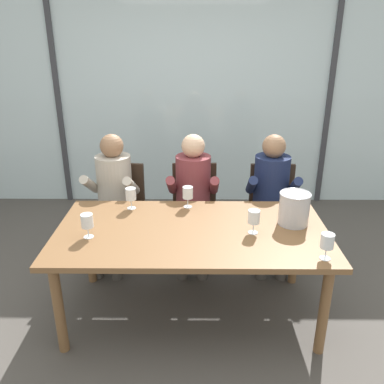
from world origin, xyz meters
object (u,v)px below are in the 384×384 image
dining_table (192,238)px  person_maroon_top (193,192)px  chair_near_curtain (121,203)px  person_navy_polo (272,192)px  person_beige_jumper (113,192)px  wine_glass_by_left_taster (131,195)px  chair_left_of_center (195,204)px  wine_glass_center_pour (254,218)px  chair_center (272,205)px  wine_glass_by_right_taster (188,194)px  wine_glass_spare_empty (87,221)px  ice_bucket_primary (294,208)px  wine_glass_near_bucket (327,241)px

dining_table → person_maroon_top: bearing=89.7°
chair_near_curtain → person_navy_polo: size_ratio=0.74×
person_beige_jumper → chair_near_curtain: bearing=80.1°
person_maroon_top → wine_glass_by_left_taster: person_maroon_top is taller
person_beige_jumper → chair_left_of_center: bearing=15.8°
person_maroon_top → wine_glass_by_left_taster: bearing=-138.5°
person_maroon_top → wine_glass_by_left_taster: 0.67m
wine_glass_center_pour → chair_near_curtain: bearing=139.1°
chair_center → person_maroon_top: person_maroon_top is taller
dining_table → wine_glass_by_right_taster: wine_glass_by_right_taster is taller
dining_table → wine_glass_spare_empty: size_ratio=11.28×
dining_table → wine_glass_spare_empty: 0.75m
chair_center → person_navy_polo: bearing=-106.3°
chair_center → wine_glass_center_pour: wine_glass_center_pour is taller
ice_bucket_primary → wine_glass_by_right_taster: 0.84m
ice_bucket_primary → wine_glass_by_left_taster: ice_bucket_primary is taller
chair_near_curtain → ice_bucket_primary: (1.44, -0.83, 0.33)m
dining_table → person_maroon_top: 0.79m
chair_left_of_center → person_navy_polo: person_navy_polo is taller
dining_table → chair_center: 1.18m
ice_bucket_primary → wine_glass_spare_empty: size_ratio=1.41×
wine_glass_spare_empty → wine_glass_by_right_taster: bearing=37.3°
person_maroon_top → ice_bucket_primary: bearing=-41.6°
wine_glass_spare_empty → wine_glass_by_left_taster: bearing=65.0°
chair_near_curtain → chair_left_of_center: 0.71m
person_beige_jumper → wine_glass_near_bucket: (1.57, -1.18, 0.15)m
chair_left_of_center → person_maroon_top: size_ratio=0.74×
dining_table → wine_glass_spare_empty: wine_glass_spare_empty is taller
chair_left_of_center → wine_glass_by_right_taster: 0.62m
chair_center → person_navy_polo: (-0.04, -0.12, 0.17)m
chair_left_of_center → dining_table: bearing=-93.1°
wine_glass_by_left_taster → wine_glass_near_bucket: size_ratio=1.00×
person_beige_jumper → wine_glass_by_right_taster: size_ratio=6.98×
person_navy_polo → wine_glass_center_pour: size_ratio=6.98×
chair_near_curtain → wine_glass_by_right_taster: (0.65, -0.53, 0.32)m
wine_glass_by_right_taster → wine_glass_spare_empty: same height
chair_left_of_center → wine_glass_near_bucket: wine_glass_near_bucket is taller
chair_near_curtain → ice_bucket_primary: bearing=-22.4°
person_navy_polo → ice_bucket_primary: person_navy_polo is taller
wine_glass_by_left_taster → wine_glass_spare_empty: (-0.23, -0.49, 0.00)m
chair_near_curtain → wine_glass_center_pour: (1.12, -0.97, 0.32)m
chair_center → wine_glass_center_pour: bearing=-107.3°
person_navy_polo → person_maroon_top: bearing=-177.2°
chair_center → ice_bucket_primary: size_ratio=3.66×
wine_glass_center_pour → wine_glass_spare_empty: (-1.15, -0.07, 0.00)m
person_beige_jumper → person_navy_polo: 1.45m
chair_left_of_center → wine_glass_spare_empty: (-0.74, -1.04, 0.32)m
ice_bucket_primary → wine_glass_near_bucket: bearing=-79.2°
person_navy_polo → wine_glass_by_left_taster: size_ratio=6.98×
person_navy_polo → wine_glass_near_bucket: 1.20m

